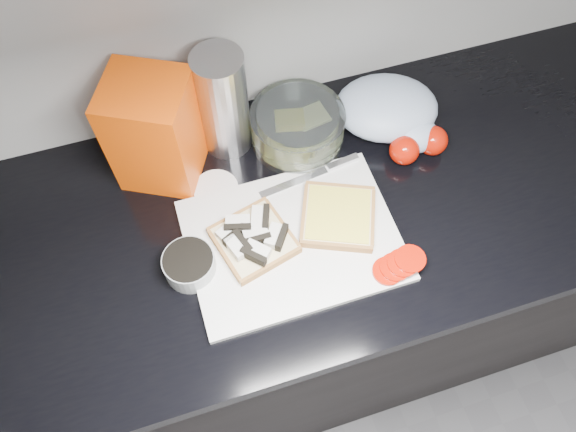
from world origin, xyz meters
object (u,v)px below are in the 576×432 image
Objects in this scene: bread_bag at (155,131)px; cutting_board at (293,240)px; glass_bowl at (297,127)px; steel_canister at (223,103)px.

cutting_board is at bearing -23.98° from bread_bag.
bread_bag reaches higher than cutting_board.
steel_canister is (-0.14, 0.04, 0.08)m from glass_bowl.
bread_bag is (-0.28, 0.01, 0.08)m from glass_bowl.
bread_bag is 0.99× the size of steel_canister.
cutting_board is at bearing -110.02° from glass_bowl.
glass_bowl is at bearing 69.98° from cutting_board.
glass_bowl is 0.83× the size of bread_bag.
steel_canister is (0.14, 0.03, 0.00)m from bread_bag.
steel_canister is at bearing 101.78° from cutting_board.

